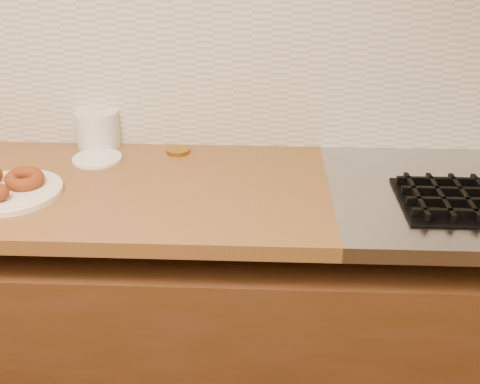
% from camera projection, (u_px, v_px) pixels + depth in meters
% --- Properties ---
extents(base_cabinet, '(3.60, 0.60, 0.77)m').
position_uv_depth(base_cabinet, '(158.00, 330.00, 1.76)').
color(base_cabinet, '#552F1D').
rests_on(base_cabinet, floor).
extents(backsplash, '(3.60, 0.02, 0.60)m').
position_uv_depth(backsplash, '(157.00, 49.00, 1.66)').
color(backsplash, beige).
rests_on(backsplash, wall_back).
extents(donut_plate, '(0.26, 0.26, 0.01)m').
position_uv_depth(donut_plate, '(12.00, 192.00, 1.47)').
color(donut_plate, white).
rests_on(donut_plate, butcher_block).
extents(ring_donut, '(0.15, 0.15, 0.05)m').
position_uv_depth(ring_donut, '(24.00, 179.00, 1.48)').
color(ring_donut, brown).
rests_on(ring_donut, donut_plate).
extents(plastic_tub, '(0.16, 0.16, 0.11)m').
position_uv_depth(plastic_tub, '(98.00, 129.00, 1.76)').
color(plastic_tub, silver).
rests_on(plastic_tub, butcher_block).
extents(tub_lid, '(0.18, 0.18, 0.01)m').
position_uv_depth(tub_lid, '(97.00, 159.00, 1.68)').
color(tub_lid, white).
rests_on(tub_lid, butcher_block).
extents(brass_jar_lid, '(0.09, 0.09, 0.01)m').
position_uv_depth(brass_jar_lid, '(178.00, 151.00, 1.73)').
color(brass_jar_lid, '#A2751E').
rests_on(brass_jar_lid, butcher_block).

